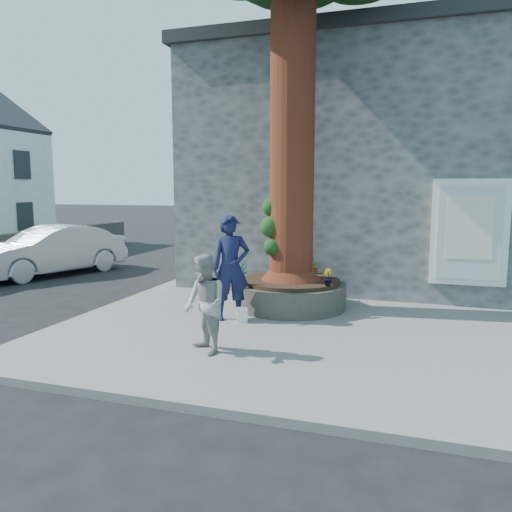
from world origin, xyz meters
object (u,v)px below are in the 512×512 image
(man, at_px, (231,268))
(car_silver, at_px, (51,251))
(planter, at_px, (291,293))
(woman, at_px, (205,304))

(man, relative_size, car_silver, 0.44)
(planter, distance_m, woman, 3.32)
(woman, distance_m, car_silver, 9.28)
(man, bearing_deg, woman, -111.05)
(car_silver, bearing_deg, woman, -17.26)
(woman, xyz_separation_m, car_silver, (-7.47, 5.50, -0.13))
(planter, height_order, car_silver, car_silver)
(planter, distance_m, man, 1.70)
(planter, relative_size, woman, 1.53)
(planter, xyz_separation_m, woman, (-0.53, -3.25, 0.46))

